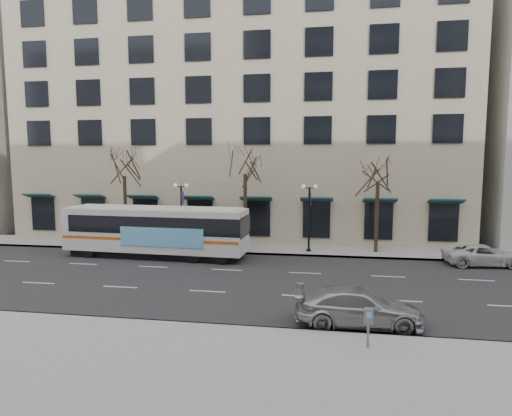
% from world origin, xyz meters
% --- Properties ---
extents(ground, '(160.00, 160.00, 0.00)m').
position_xyz_m(ground, '(0.00, 0.00, 0.00)').
color(ground, black).
rests_on(ground, ground).
extents(sidewalk_far, '(80.00, 4.00, 0.15)m').
position_xyz_m(sidewalk_far, '(5.00, 9.00, 0.07)').
color(sidewalk_far, gray).
rests_on(sidewalk_far, ground).
extents(building_hotel, '(40.00, 20.00, 24.00)m').
position_xyz_m(building_hotel, '(-2.00, 21.00, 12.00)').
color(building_hotel, '#B8AB8C').
rests_on(building_hotel, ground).
extents(tree_far_left, '(3.60, 3.60, 8.34)m').
position_xyz_m(tree_far_left, '(-10.00, 8.80, 6.70)').
color(tree_far_left, black).
rests_on(tree_far_left, ground).
extents(tree_far_mid, '(3.60, 3.60, 8.55)m').
position_xyz_m(tree_far_mid, '(0.00, 8.80, 6.91)').
color(tree_far_mid, black).
rests_on(tree_far_mid, ground).
extents(tree_far_right, '(3.60, 3.60, 8.06)m').
position_xyz_m(tree_far_right, '(10.00, 8.80, 6.42)').
color(tree_far_right, black).
rests_on(tree_far_right, ground).
extents(lamp_post_left, '(1.22, 0.45, 5.21)m').
position_xyz_m(lamp_post_left, '(-4.99, 8.20, 2.94)').
color(lamp_post_left, black).
rests_on(lamp_post_left, ground).
extents(lamp_post_right, '(1.22, 0.45, 5.21)m').
position_xyz_m(lamp_post_right, '(5.01, 8.20, 2.94)').
color(lamp_post_right, black).
rests_on(lamp_post_right, ground).
extents(city_bus, '(13.53, 3.57, 3.63)m').
position_xyz_m(city_bus, '(-5.89, 5.25, 1.99)').
color(city_bus, silver).
rests_on(city_bus, ground).
extents(silver_car, '(5.47, 2.41, 1.56)m').
position_xyz_m(silver_car, '(7.60, -5.85, 0.78)').
color(silver_car, '#A7AAAF').
rests_on(silver_car, ground).
extents(white_pickup, '(5.21, 2.74, 1.40)m').
position_xyz_m(white_pickup, '(16.67, 6.20, 0.70)').
color(white_pickup, beige).
rests_on(white_pickup, ground).
extents(pay_station, '(0.33, 0.23, 1.46)m').
position_xyz_m(pay_station, '(7.77, -8.37, 1.21)').
color(pay_station, gray).
rests_on(pay_station, sidewalk_near).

